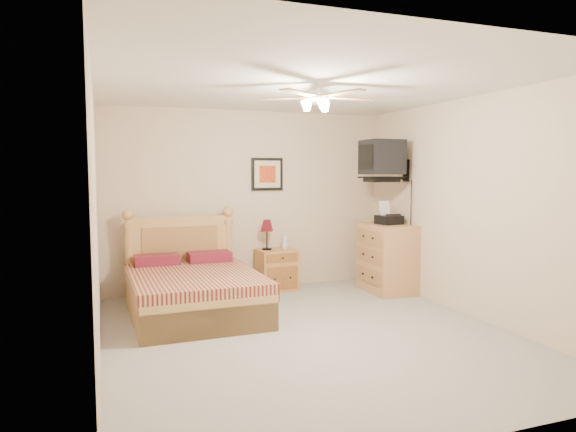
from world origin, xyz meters
The scene contains 17 objects.
floor centered at (0.00, 0.00, 0.00)m, with size 4.50×4.50×0.00m, color gray.
ceiling centered at (0.00, 0.00, 2.50)m, with size 4.00×4.50×0.04m, color white.
wall_back centered at (0.00, 2.25, 1.25)m, with size 4.00×0.04×2.50m, color beige.
wall_front centered at (0.00, -2.25, 1.25)m, with size 4.00×0.04×2.50m, color beige.
wall_left centered at (-2.00, 0.00, 1.25)m, with size 0.04×4.50×2.50m, color beige.
wall_right centered at (2.00, 0.00, 1.25)m, with size 0.04×4.50×2.50m, color beige.
bed centered at (-0.97, 1.12, 0.60)m, with size 1.40×1.84×1.19m, color #BE8949, non-canonical shape.
nightstand centered at (0.33, 2.00, 0.29)m, with size 0.53×0.40×0.57m, color #BB823A.
table_lamp centered at (0.20, 2.04, 0.78)m, with size 0.23×0.23×0.42m, color #500810, non-canonical shape.
lotion_bottle centered at (0.46, 2.03, 0.69)m, with size 0.09×0.09×0.23m, color silver.
framed_picture centered at (0.27, 2.23, 1.62)m, with size 0.46×0.04×0.46m, color black.
dresser centered at (1.73, 1.38, 0.47)m, with size 0.55×0.80×0.94m, color #B27E47.
fax_machine centered at (1.74, 1.36, 1.10)m, with size 0.30×0.32×0.32m, color black, non-canonical shape.
magazine_lower centered at (1.74, 1.70, 0.95)m, with size 0.20×0.27×0.03m, color beige.
magazine_upper centered at (1.77, 1.73, 0.97)m, with size 0.19×0.26×0.02m, color tan.
wall_tv centered at (1.75, 1.34, 1.81)m, with size 0.56×0.46×0.58m, color black, non-canonical shape.
ceiling_fan centered at (0.00, -0.20, 2.36)m, with size 1.14×1.14×0.28m, color white, non-canonical shape.
Camera 1 is at (-1.95, -4.71, 1.66)m, focal length 32.00 mm.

